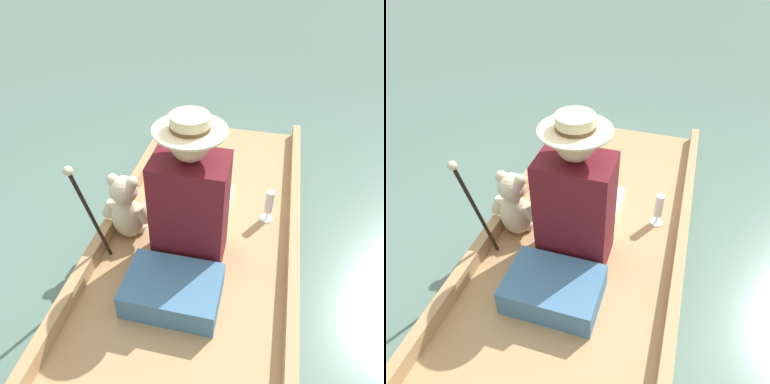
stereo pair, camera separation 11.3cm
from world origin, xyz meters
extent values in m
plane|color=slate|center=(0.00, 0.00, 0.00)|extent=(16.00, 16.00, 0.00)
cube|color=tan|center=(0.00, 0.00, 0.06)|extent=(1.19, 2.79, 0.12)
cube|color=tan|center=(-0.56, 0.00, 0.18)|extent=(0.06, 2.79, 0.10)
cube|color=tan|center=(0.56, 0.00, 0.18)|extent=(0.06, 2.79, 0.10)
cube|color=teal|center=(-0.04, -0.50, 0.20)|extent=(0.49, 0.34, 0.16)
cube|color=white|center=(-0.03, 0.19, 0.18)|extent=(0.35, 0.43, 0.11)
cube|color=#5B141E|center=(-0.03, -0.16, 0.46)|extent=(0.39, 0.28, 0.67)
cube|color=beige|center=(-0.03, -0.02, 0.51)|extent=(0.04, 0.01, 0.37)
cube|color=white|center=(-0.14, -0.02, 0.54)|extent=(0.02, 0.01, 0.40)
cube|color=white|center=(0.08, -0.02, 0.54)|extent=(0.02, 0.01, 0.40)
sphere|color=tan|center=(-0.03, -0.16, 0.89)|extent=(0.20, 0.20, 0.20)
cylinder|color=beige|center=(-0.03, -0.16, 0.96)|extent=(0.36, 0.36, 0.01)
cylinder|color=beige|center=(-0.03, -0.16, 1.00)|extent=(0.19, 0.19, 0.07)
cylinder|color=brown|center=(-0.03, -0.16, 0.97)|extent=(0.19, 0.19, 0.02)
ellipsoid|color=beige|center=(-0.44, -0.10, 0.27)|extent=(0.20, 0.16, 0.29)
sphere|color=beige|center=(-0.44, -0.10, 0.48)|extent=(0.17, 0.17, 0.17)
sphere|color=tan|center=(-0.44, -0.03, 0.47)|extent=(0.07, 0.07, 0.07)
sphere|color=beige|center=(-0.49, -0.10, 0.54)|extent=(0.07, 0.07, 0.07)
sphere|color=beige|center=(-0.38, -0.10, 0.54)|extent=(0.07, 0.07, 0.07)
cylinder|color=beige|center=(-0.54, -0.10, 0.32)|extent=(0.11, 0.07, 0.13)
cylinder|color=beige|center=(-0.33, -0.10, 0.32)|extent=(0.11, 0.07, 0.13)
sphere|color=beige|center=(-0.49, -0.06, 0.16)|extent=(0.08, 0.08, 0.08)
sphere|color=beige|center=(-0.38, -0.06, 0.16)|extent=(0.08, 0.08, 0.08)
cylinder|color=silver|center=(0.39, 0.24, 0.13)|extent=(0.09, 0.09, 0.01)
cylinder|color=silver|center=(0.39, 0.24, 0.16)|extent=(0.01, 0.01, 0.06)
cylinder|color=silver|center=(0.39, 0.24, 0.27)|extent=(0.05, 0.05, 0.16)
cylinder|color=black|center=(-0.49, -0.38, 0.50)|extent=(0.02, 0.23, 0.76)
sphere|color=beige|center=(-0.49, -0.49, 0.88)|extent=(0.04, 0.04, 0.04)
camera|label=1|loc=(0.32, -1.64, 1.81)|focal=35.00mm
camera|label=2|loc=(0.43, -1.61, 1.81)|focal=35.00mm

